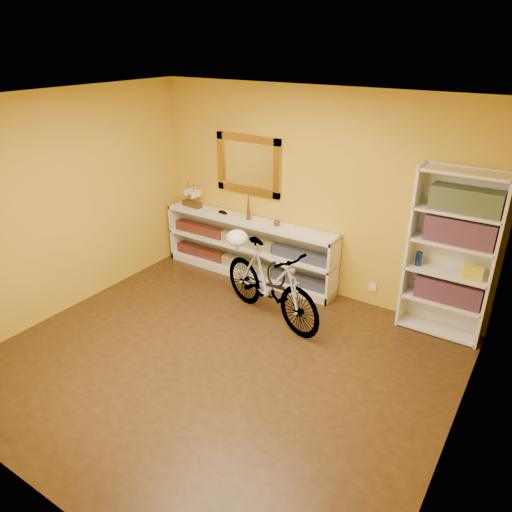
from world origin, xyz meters
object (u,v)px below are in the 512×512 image
Objects in this scene: console_unit at (248,248)px; helmet at (237,238)px; bookcase at (450,256)px; bicycle at (270,283)px.

helmet is at bearing -67.90° from console_unit.
bicycle is (-1.76, -0.82, -0.47)m from bookcase.
bookcase is at bearing 15.16° from helmet.
bookcase is at bearing 0.55° from console_unit.
console_unit is 9.36× the size of helmet.
helmet is at bearing 90.00° from bicycle.
helmet is at bearing -164.84° from bookcase.
bookcase is 6.84× the size of helmet.
bookcase reaches higher than bicycle.
bicycle is 5.88× the size of helmet.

